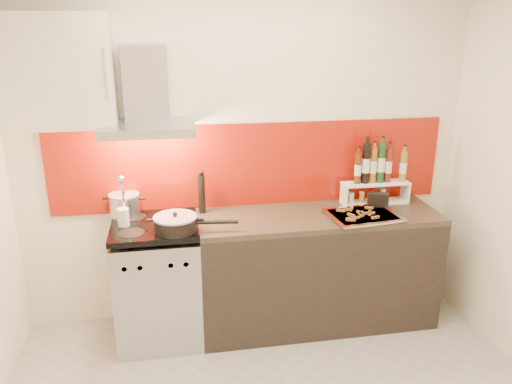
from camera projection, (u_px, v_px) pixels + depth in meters
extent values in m
cube|color=silver|center=(246.00, 155.00, 3.77)|extent=(3.40, 0.02, 2.60)
cube|color=maroon|center=(252.00, 165.00, 3.79)|extent=(3.00, 0.02, 0.64)
cube|color=#B7B7BA|center=(159.00, 285.00, 3.66)|extent=(0.60, 0.60, 0.84)
cube|color=black|center=(159.00, 317.00, 3.42)|extent=(0.50, 0.02, 0.40)
cube|color=#B7B7BA|center=(155.00, 266.00, 3.29)|extent=(0.56, 0.02, 0.12)
cube|color=#FF190C|center=(155.00, 266.00, 3.29)|extent=(0.10, 0.01, 0.04)
cube|color=black|center=(154.00, 226.00, 3.51)|extent=(0.60, 0.60, 0.04)
cube|color=black|center=(316.00, 271.00, 3.85)|extent=(1.80, 0.60, 0.86)
cube|color=black|center=(319.00, 216.00, 3.71)|extent=(1.80, 0.60, 0.04)
cube|color=#B7B7BA|center=(148.00, 128.00, 3.33)|extent=(0.62, 0.50, 0.06)
cube|color=#B7B7BA|center=(146.00, 83.00, 3.38)|extent=(0.30, 0.18, 0.50)
sphere|color=#FFD18C|center=(125.00, 134.00, 3.32)|extent=(0.07, 0.07, 0.07)
sphere|color=#FFD18C|center=(171.00, 133.00, 3.37)|extent=(0.07, 0.07, 0.07)
cube|color=silver|center=(57.00, 71.00, 3.19)|extent=(0.70, 0.35, 0.72)
cylinder|color=#B7B7BA|center=(125.00, 205.00, 3.62)|extent=(0.22, 0.22, 0.15)
cylinder|color=#99999E|center=(124.00, 195.00, 3.60)|extent=(0.22, 0.22, 0.01)
sphere|color=black|center=(123.00, 192.00, 3.59)|extent=(0.03, 0.03, 0.03)
cylinder|color=black|center=(176.00, 224.00, 3.36)|extent=(0.29, 0.29, 0.09)
cylinder|color=#99999E|center=(175.00, 217.00, 3.35)|extent=(0.30, 0.30, 0.01)
sphere|color=black|center=(175.00, 214.00, 3.34)|extent=(0.03, 0.03, 0.03)
cylinder|color=black|center=(218.00, 222.00, 3.37)|extent=(0.28, 0.06, 0.03)
cylinder|color=silver|center=(123.00, 218.00, 3.44)|extent=(0.08, 0.08, 0.14)
cylinder|color=silver|center=(123.00, 194.00, 3.38)|extent=(0.01, 0.06, 0.25)
sphere|color=silver|center=(121.00, 180.00, 3.30)|extent=(0.05, 0.05, 0.05)
cylinder|color=black|center=(202.00, 194.00, 3.68)|extent=(0.05, 0.05, 0.29)
sphere|color=black|center=(201.00, 173.00, 3.63)|extent=(0.04, 0.04, 0.04)
cube|color=white|center=(374.00, 202.00, 3.92)|extent=(0.53, 0.14, 0.01)
cube|color=white|center=(344.00, 195.00, 3.86)|extent=(0.01, 0.14, 0.15)
cube|color=white|center=(405.00, 191.00, 3.94)|extent=(0.02, 0.14, 0.15)
cube|color=white|center=(376.00, 183.00, 3.87)|extent=(0.53, 0.14, 0.02)
cylinder|color=#4F200D|center=(358.00, 168.00, 3.81)|extent=(0.05, 0.05, 0.24)
cylinder|color=black|center=(366.00, 163.00, 3.81)|extent=(0.06, 0.06, 0.31)
cylinder|color=brown|center=(373.00, 165.00, 3.82)|extent=(0.05, 0.05, 0.28)
cylinder|color=#153916|center=(381.00, 163.00, 3.83)|extent=(0.06, 0.06, 0.31)
cylinder|color=#511C15|center=(388.00, 165.00, 3.84)|extent=(0.05, 0.05, 0.27)
cylinder|color=olive|center=(403.00, 166.00, 3.87)|extent=(0.05, 0.05, 0.24)
cylinder|color=beige|center=(351.00, 198.00, 3.88)|extent=(0.04, 0.04, 0.07)
cylinder|color=#AE7C1D|center=(362.00, 198.00, 3.89)|extent=(0.04, 0.04, 0.07)
cylinder|color=brown|center=(372.00, 198.00, 3.91)|extent=(0.04, 0.04, 0.06)
cylinder|color=silver|center=(383.00, 196.00, 3.92)|extent=(0.04, 0.04, 0.08)
cube|color=black|center=(378.00, 201.00, 3.78)|extent=(0.17, 0.11, 0.13)
cube|color=silver|center=(363.00, 216.00, 3.63)|extent=(0.51, 0.41, 0.01)
cube|color=silver|center=(363.00, 215.00, 3.63)|extent=(0.53, 0.43, 0.01)
cube|color=red|center=(363.00, 215.00, 3.63)|extent=(0.47, 0.37, 0.01)
cube|color=brown|center=(361.00, 215.00, 3.60)|extent=(0.04, 0.07, 0.02)
cube|color=brown|center=(355.00, 218.00, 3.54)|extent=(0.06, 0.02, 0.02)
cube|color=brown|center=(361.00, 213.00, 3.63)|extent=(0.05, 0.06, 0.02)
cube|color=brown|center=(351.00, 209.00, 3.71)|extent=(0.05, 0.06, 0.02)
cube|color=brown|center=(351.00, 220.00, 3.50)|extent=(0.07, 0.03, 0.02)
cube|color=brown|center=(341.00, 211.00, 3.68)|extent=(0.06, 0.05, 0.02)
cube|color=brown|center=(361.00, 214.00, 3.61)|extent=(0.03, 0.07, 0.02)
cube|color=brown|center=(359.00, 213.00, 3.64)|extent=(0.02, 0.07, 0.02)
cube|color=brown|center=(347.00, 210.00, 3.70)|extent=(0.07, 0.02, 0.02)
cube|color=brown|center=(351.00, 215.00, 3.60)|extent=(0.05, 0.06, 0.02)
cube|color=brown|center=(370.00, 212.00, 3.65)|extent=(0.04, 0.07, 0.02)
cube|color=brown|center=(368.00, 213.00, 3.63)|extent=(0.07, 0.03, 0.02)
cube|color=brown|center=(369.00, 208.00, 3.74)|extent=(0.07, 0.04, 0.02)
cube|color=brown|center=(372.00, 214.00, 3.62)|extent=(0.06, 0.05, 0.02)
cube|color=brown|center=(350.00, 218.00, 3.53)|extent=(0.07, 0.04, 0.02)
cube|color=brown|center=(375.00, 217.00, 3.55)|extent=(0.07, 0.04, 0.02)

